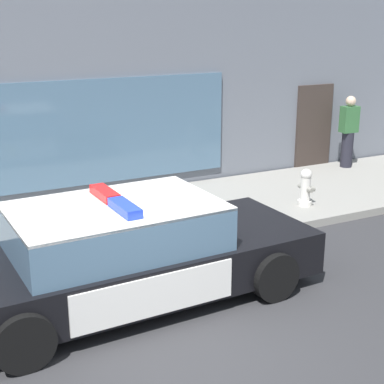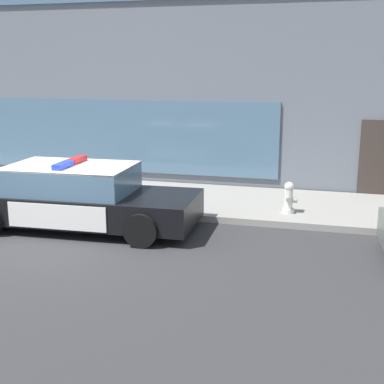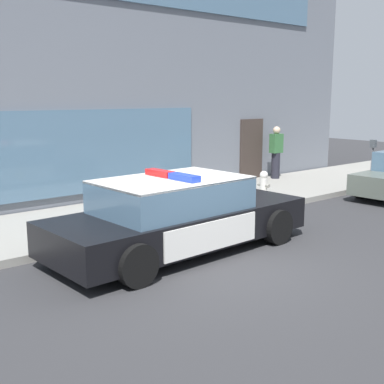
# 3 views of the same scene
# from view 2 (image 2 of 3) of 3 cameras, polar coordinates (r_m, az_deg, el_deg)

# --- Properties ---
(ground) EXTENTS (48.00, 48.00, 0.00)m
(ground) POSITION_cam_2_polar(r_m,az_deg,el_deg) (11.05, -14.77, -5.18)
(ground) COLOR #303033
(sidewalk) EXTENTS (48.00, 3.23, 0.15)m
(sidewalk) POSITION_cam_2_polar(r_m,az_deg,el_deg) (14.22, -7.41, -0.38)
(sidewalk) COLOR gray
(sidewalk) RESTS_ON ground
(storefront_building) EXTENTS (21.58, 8.57, 7.98)m
(storefront_building) POSITION_cam_2_polar(r_m,az_deg,el_deg) (19.40, -0.78, 15.02)
(storefront_building) COLOR slate
(storefront_building) RESTS_ON ground
(police_cruiser) EXTENTS (5.13, 2.27, 1.49)m
(police_cruiser) POSITION_cam_2_polar(r_m,az_deg,el_deg) (11.69, -12.19, -0.55)
(police_cruiser) COLOR black
(police_cruiser) RESTS_ON ground
(fire_hydrant) EXTENTS (0.34, 0.39, 0.73)m
(fire_hydrant) POSITION_cam_2_polar(r_m,az_deg,el_deg) (12.30, 10.42, -0.63)
(fire_hydrant) COLOR silver
(fire_hydrant) RESTS_ON sidewalk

